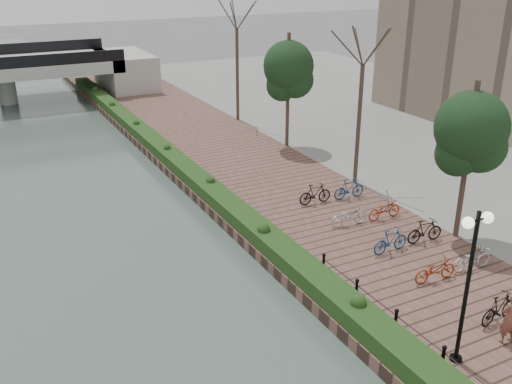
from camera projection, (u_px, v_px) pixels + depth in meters
promenade at (273, 190)px, 29.18m from camera, size 8.00×75.00×0.50m
inland_pavement at (495, 146)px, 35.98m from camera, size 24.00×75.00×0.50m
hedge at (193, 175)px, 29.58m from camera, size 1.10×56.00×0.60m
chain_fence at (470, 380)px, 15.10m from camera, size 0.10×14.10×0.70m
lamppost at (472, 256)px, 15.13m from camera, size 1.02×0.32×4.68m
pedestrian at (510, 318)px, 16.86m from camera, size 0.69×0.53×1.71m
bicycle_parking at (432, 251)px, 21.55m from camera, size 2.40×14.69×1.00m
street_trees at (404, 139)px, 25.61m from camera, size 3.20×37.12×6.80m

